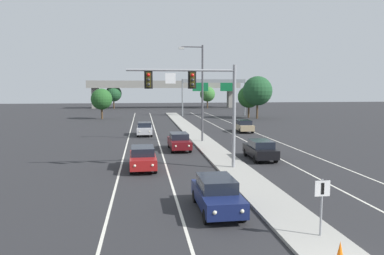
# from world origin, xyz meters

# --- Properties ---
(median_island) EXTENTS (2.40, 110.00, 0.15)m
(median_island) POSITION_xyz_m (0.00, 18.00, 0.07)
(median_island) COLOR #9E9B93
(median_island) RESTS_ON ground
(lane_stripe_oncoming_center) EXTENTS (0.14, 100.00, 0.01)m
(lane_stripe_oncoming_center) POSITION_xyz_m (-4.70, 25.00, 0.00)
(lane_stripe_oncoming_center) COLOR silver
(lane_stripe_oncoming_center) RESTS_ON ground
(lane_stripe_receding_center) EXTENTS (0.14, 100.00, 0.01)m
(lane_stripe_receding_center) POSITION_xyz_m (4.70, 25.00, 0.00)
(lane_stripe_receding_center) COLOR silver
(lane_stripe_receding_center) RESTS_ON ground
(edge_stripe_left) EXTENTS (0.14, 100.00, 0.01)m
(edge_stripe_left) POSITION_xyz_m (-8.00, 25.00, 0.00)
(edge_stripe_left) COLOR silver
(edge_stripe_left) RESTS_ON ground
(edge_stripe_right) EXTENTS (0.14, 100.00, 0.01)m
(edge_stripe_right) POSITION_xyz_m (8.00, 25.00, 0.00)
(edge_stripe_right) COLOR silver
(edge_stripe_right) RESTS_ON ground
(overhead_signal_mast) EXTENTS (7.53, 0.44, 7.20)m
(overhead_signal_mast) POSITION_xyz_m (-2.42, 15.86, 5.34)
(overhead_signal_mast) COLOR gray
(overhead_signal_mast) RESTS_ON median_island
(median_sign_post) EXTENTS (0.60, 0.10, 2.20)m
(median_sign_post) POSITION_xyz_m (0.30, 3.52, 1.59)
(median_sign_post) COLOR gray
(median_sign_post) RESTS_ON median_island
(street_lamp_median) EXTENTS (2.58, 0.28, 10.00)m
(street_lamp_median) POSITION_xyz_m (-0.33, 28.96, 5.79)
(street_lamp_median) COLOR #4C4C51
(street_lamp_median) RESTS_ON median_island
(car_oncoming_navy) EXTENTS (1.86, 4.49, 1.58)m
(car_oncoming_navy) POSITION_xyz_m (-2.97, 7.26, 0.82)
(car_oncoming_navy) COLOR #141E4C
(car_oncoming_navy) RESTS_ON ground
(car_oncoming_red) EXTENTS (1.90, 4.50, 1.58)m
(car_oncoming_red) POSITION_xyz_m (-6.40, 16.80, 0.82)
(car_oncoming_red) COLOR maroon
(car_oncoming_red) RESTS_ON ground
(car_oncoming_darkred) EXTENTS (1.90, 4.50, 1.58)m
(car_oncoming_darkred) POSITION_xyz_m (-3.03, 24.43, 0.82)
(car_oncoming_darkred) COLOR #5B0F14
(car_oncoming_darkred) RESTS_ON ground
(car_oncoming_silver) EXTENTS (1.85, 4.48, 1.58)m
(car_oncoming_silver) POSITION_xyz_m (-6.13, 35.51, 0.82)
(car_oncoming_silver) COLOR #B7B7BC
(car_oncoming_silver) RESTS_ON ground
(car_receding_black) EXTENTS (1.91, 4.51, 1.58)m
(car_receding_black) POSITION_xyz_m (3.01, 19.06, 0.82)
(car_receding_black) COLOR black
(car_receding_black) RESTS_ON ground
(car_receding_tan) EXTENTS (1.91, 4.51, 1.58)m
(car_receding_tan) POSITION_xyz_m (6.68, 37.10, 0.82)
(car_receding_tan) COLOR tan
(car_receding_tan) RESTS_ON ground
(traffic_cone_median_nose) EXTENTS (0.36, 0.36, 0.74)m
(traffic_cone_median_nose) POSITION_xyz_m (-0.16, 1.32, 0.51)
(traffic_cone_median_nose) COLOR black
(traffic_cone_median_nose) RESTS_ON median_island
(highway_sign_gantry) EXTENTS (13.28, 0.42, 7.50)m
(highway_sign_gantry) POSITION_xyz_m (8.20, 64.83, 6.16)
(highway_sign_gantry) COLOR gray
(highway_sign_gantry) RESTS_ON ground
(overpass_bridge) EXTENTS (42.40, 6.40, 7.65)m
(overpass_bridge) POSITION_xyz_m (0.00, 95.44, 5.78)
(overpass_bridge) COLOR gray
(overpass_bridge) RESTS_ON ground
(tree_far_right_b) EXTENTS (4.17, 4.17, 6.04)m
(tree_far_right_b) POSITION_xyz_m (11.66, 91.87, 3.94)
(tree_far_right_b) COLOR #4C3823
(tree_far_right_b) RESTS_ON ground
(tree_far_right_a) EXTENTS (4.25, 4.25, 6.15)m
(tree_far_right_a) POSITION_xyz_m (13.89, 59.29, 4.01)
(tree_far_right_a) COLOR #4C3823
(tree_far_right_a) RESTS_ON ground
(tree_far_right_c) EXTENTS (5.45, 5.45, 7.88)m
(tree_far_right_c) POSITION_xyz_m (14.87, 57.03, 5.15)
(tree_far_right_c) COLOR #4C3823
(tree_far_right_c) RESTS_ON ground
(tree_far_left_b) EXTENTS (3.88, 3.88, 5.61)m
(tree_far_left_b) POSITION_xyz_m (-13.73, 59.78, 3.66)
(tree_far_left_b) COLOR #4C3823
(tree_far_left_b) RESTS_ON ground
(tree_far_left_a) EXTENTS (4.36, 4.36, 6.31)m
(tree_far_left_a) POSITION_xyz_m (-14.11, 93.99, 4.12)
(tree_far_left_a) COLOR #4C3823
(tree_far_left_a) RESTS_ON ground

